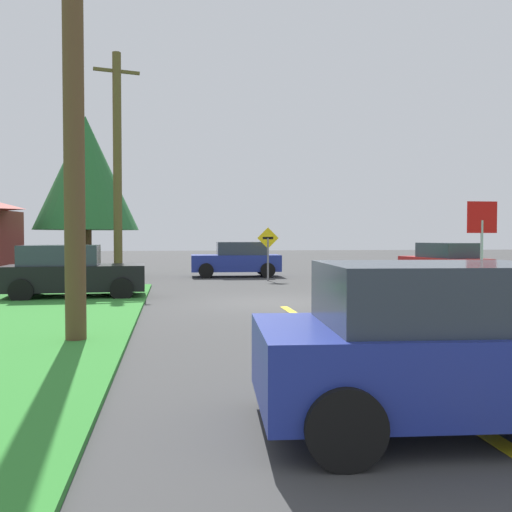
{
  "coord_description": "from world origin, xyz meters",
  "views": [
    {
      "loc": [
        -2.94,
        -16.11,
        1.88
      ],
      "look_at": [
        -0.0,
        4.12,
        1.19
      ],
      "focal_mm": 40.62,
      "sensor_mm": 36.0,
      "label": 1
    }
  ],
  "objects_px": {
    "car_approaching_junction": "(237,259)",
    "direction_sign": "(268,248)",
    "utility_pole_mid": "(117,166)",
    "parked_car_near_building": "(72,272)",
    "car_on_crossroad": "(444,263)",
    "car_behind_on_main_road": "(451,346)",
    "stop_sign": "(482,232)",
    "oak_tree_left": "(86,173)",
    "utility_pole_near": "(73,94)"
  },
  "relations": [
    {
      "from": "direction_sign",
      "to": "car_approaching_junction",
      "type": "bearing_deg",
      "value": 110.57
    },
    {
      "from": "car_approaching_junction",
      "to": "oak_tree_left",
      "type": "distance_m",
      "value": 7.9
    },
    {
      "from": "stop_sign",
      "to": "utility_pole_mid",
      "type": "distance_m",
      "value": 14.18
    },
    {
      "from": "car_behind_on_main_road",
      "to": "car_on_crossroad",
      "type": "bearing_deg",
      "value": 67.93
    },
    {
      "from": "car_on_crossroad",
      "to": "direction_sign",
      "type": "height_order",
      "value": "direction_sign"
    },
    {
      "from": "car_on_crossroad",
      "to": "utility_pole_near",
      "type": "relative_size",
      "value": 0.52
    },
    {
      "from": "parked_car_near_building",
      "to": "utility_pole_near",
      "type": "height_order",
      "value": "utility_pole_near"
    },
    {
      "from": "parked_car_near_building",
      "to": "car_behind_on_main_road",
      "type": "xyz_separation_m",
      "value": [
        5.7,
        -12.66,
        0.0
      ]
    },
    {
      "from": "car_behind_on_main_road",
      "to": "oak_tree_left",
      "type": "distance_m",
      "value": 23.1
    },
    {
      "from": "car_behind_on_main_road",
      "to": "direction_sign",
      "type": "relative_size",
      "value": 1.79
    },
    {
      "from": "car_approaching_junction",
      "to": "direction_sign",
      "type": "xyz_separation_m",
      "value": [
        1.01,
        -2.7,
        0.6
      ]
    },
    {
      "from": "utility_pole_mid",
      "to": "oak_tree_left",
      "type": "distance_m",
      "value": 3.93
    },
    {
      "from": "car_approaching_junction",
      "to": "utility_pole_near",
      "type": "xyz_separation_m",
      "value": [
        -4.68,
        -16.4,
        3.54
      ]
    },
    {
      "from": "utility_pole_near",
      "to": "stop_sign",
      "type": "bearing_deg",
      "value": 20.08
    },
    {
      "from": "stop_sign",
      "to": "car_on_crossroad",
      "type": "distance_m",
      "value": 8.98
    },
    {
      "from": "parked_car_near_building",
      "to": "utility_pole_mid",
      "type": "relative_size",
      "value": 0.46
    },
    {
      "from": "utility_pole_near",
      "to": "utility_pole_mid",
      "type": "height_order",
      "value": "utility_pole_mid"
    },
    {
      "from": "stop_sign",
      "to": "oak_tree_left",
      "type": "relative_size",
      "value": 0.38
    },
    {
      "from": "utility_pole_near",
      "to": "utility_pole_mid",
      "type": "relative_size",
      "value": 0.93
    },
    {
      "from": "car_behind_on_main_road",
      "to": "car_approaching_junction",
      "type": "relative_size",
      "value": 0.97
    },
    {
      "from": "utility_pole_mid",
      "to": "car_approaching_junction",
      "type": "bearing_deg",
      "value": 32.36
    },
    {
      "from": "car_on_crossroad",
      "to": "parked_car_near_building",
      "type": "xyz_separation_m",
      "value": [
        -14.01,
        -4.31,
        -0.0
      ]
    },
    {
      "from": "parked_car_near_building",
      "to": "utility_pole_near",
      "type": "relative_size",
      "value": 0.49
    },
    {
      "from": "car_approaching_junction",
      "to": "utility_pole_mid",
      "type": "distance_m",
      "value": 7.2
    },
    {
      "from": "utility_pole_mid",
      "to": "car_behind_on_main_road",
      "type": "bearing_deg",
      "value": -75.17
    },
    {
      "from": "parked_car_near_building",
      "to": "oak_tree_left",
      "type": "xyz_separation_m",
      "value": [
        -0.85,
        9.15,
        3.93
      ]
    },
    {
      "from": "parked_car_near_building",
      "to": "direction_sign",
      "type": "relative_size",
      "value": 1.84
    },
    {
      "from": "car_behind_on_main_road",
      "to": "direction_sign",
      "type": "bearing_deg",
      "value": 90.04
    },
    {
      "from": "car_approaching_junction",
      "to": "direction_sign",
      "type": "distance_m",
      "value": 2.94
    },
    {
      "from": "car_on_crossroad",
      "to": "oak_tree_left",
      "type": "relative_size",
      "value": 0.61
    },
    {
      "from": "car_on_crossroad",
      "to": "car_behind_on_main_road",
      "type": "height_order",
      "value": "same"
    },
    {
      "from": "car_on_crossroad",
      "to": "car_approaching_junction",
      "type": "relative_size",
      "value": 1.07
    },
    {
      "from": "parked_car_near_building",
      "to": "direction_sign",
      "type": "bearing_deg",
      "value": 38.76
    },
    {
      "from": "parked_car_near_building",
      "to": "car_approaching_junction",
      "type": "height_order",
      "value": "same"
    },
    {
      "from": "car_behind_on_main_road",
      "to": "car_approaching_junction",
      "type": "xyz_separation_m",
      "value": [
        0.3,
        21.52,
        -0.0
      ]
    },
    {
      "from": "car_behind_on_main_road",
      "to": "direction_sign",
      "type": "height_order",
      "value": "direction_sign"
    },
    {
      "from": "car_on_crossroad",
      "to": "utility_pole_near",
      "type": "xyz_separation_m",
      "value": [
        -12.69,
        -11.85,
        3.54
      ]
    },
    {
      "from": "car_approaching_junction",
      "to": "stop_sign",
      "type": "bearing_deg",
      "value": 112.61
    },
    {
      "from": "direction_sign",
      "to": "oak_tree_left",
      "type": "distance_m",
      "value": 9.04
    },
    {
      "from": "utility_pole_near",
      "to": "utility_pole_mid",
      "type": "distance_m",
      "value": 13.16
    },
    {
      "from": "car_behind_on_main_road",
      "to": "utility_pole_mid",
      "type": "bearing_deg",
      "value": 108.85
    },
    {
      "from": "car_behind_on_main_road",
      "to": "utility_pole_mid",
      "type": "distance_m",
      "value": 19.29
    },
    {
      "from": "stop_sign",
      "to": "utility_pole_near",
      "type": "bearing_deg",
      "value": 20.04
    },
    {
      "from": "car_behind_on_main_road",
      "to": "direction_sign",
      "type": "xyz_separation_m",
      "value": [
        1.31,
        18.82,
        0.6
      ]
    },
    {
      "from": "stop_sign",
      "to": "utility_pole_mid",
      "type": "bearing_deg",
      "value": -43.88
    },
    {
      "from": "car_approaching_junction",
      "to": "oak_tree_left",
      "type": "xyz_separation_m",
      "value": [
        -6.85,
        0.28,
        3.93
      ]
    },
    {
      "from": "car_approaching_junction",
      "to": "oak_tree_left",
      "type": "height_order",
      "value": "oak_tree_left"
    },
    {
      "from": "parked_car_near_building",
      "to": "oak_tree_left",
      "type": "bearing_deg",
      "value": 92.74
    },
    {
      "from": "stop_sign",
      "to": "car_on_crossroad",
      "type": "height_order",
      "value": "stop_sign"
    },
    {
      "from": "parked_car_near_building",
      "to": "car_approaching_junction",
      "type": "relative_size",
      "value": 1.0
    }
  ]
}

